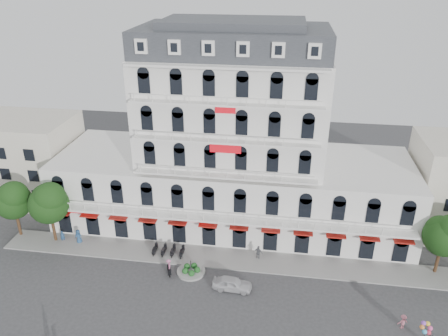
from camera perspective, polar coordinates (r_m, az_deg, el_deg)
ground at (r=45.55m, az=-2.13°, el=-18.52°), size 120.00×120.00×0.00m
sidewalk at (r=52.24m, az=-0.31°, el=-11.67°), size 53.00×4.00×0.16m
main_building at (r=55.00m, az=1.09°, el=2.27°), size 45.00×15.00×25.80m
flank_building_west at (r=68.58m, az=-24.41°, el=1.13°), size 14.00×10.00×12.00m
traffic_island at (r=50.28m, az=-4.32°, el=-13.21°), size 3.20×3.20×1.60m
parked_scooter_row at (r=53.29m, az=-7.24°, el=-11.17°), size 4.40×1.80×1.10m
tree_west_outer at (r=59.27m, az=-25.86°, el=-3.63°), size 4.50×4.48×7.76m
tree_west_inner at (r=56.17m, az=-21.93°, el=-4.06°), size 4.76×4.76×8.25m
tree_east_inner at (r=52.76m, az=26.90°, el=-7.67°), size 4.40×4.37×7.57m
parked_car at (r=47.76m, az=1.07°, el=-14.87°), size 4.27×1.89×1.43m
rider_center at (r=49.87m, az=-7.22°, el=-12.64°), size 0.86×1.63×1.96m
pedestrian_left at (r=57.16m, az=-18.47°, el=-8.49°), size 0.97×0.68×1.90m
pedestrian_mid at (r=51.79m, az=4.51°, el=-10.98°), size 1.17×0.76×1.85m
pedestrian_right at (r=46.85m, az=22.33°, el=-18.08°), size 1.13×0.85×1.56m
pedestrian_far at (r=58.19m, az=-20.32°, el=-8.39°), size 0.65×0.61×1.50m
balloon_vendor at (r=45.64m, az=25.11°, el=-19.24°), size 1.46×1.36×2.45m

